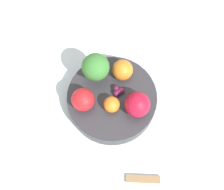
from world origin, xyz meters
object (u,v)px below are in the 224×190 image
Objects in this scene: apple_green at (83,100)px; orange_back at (112,104)px; apple_red at (137,104)px; napkin at (33,67)px; orange_front at (123,70)px; bowl at (112,100)px; broccoli at (96,67)px; grape_cluster at (118,91)px; spoon at (143,179)px.

apple_green is 1.43× the size of orange_back.
napkin is (0.22, 0.16, -0.07)m from apple_red.
bowl is at bearing 127.83° from orange_front.
apple_red is at bearing -159.97° from broccoli.
broccoli reaches higher than grape_cluster.
bowl is 0.09m from broccoli.
grape_cluster reaches higher than spoon.
bowl is 2.82× the size of spoon.
apple_green reaches higher than spoon.
apple_green is at bearing 81.48° from grape_cluster.
orange_front reaches higher than grape_cluster.
orange_front is at bearing -45.90° from orange_back.
apple_green is 0.71× the size of spoon.
orange_back is at bearing -126.54° from apple_green.
bowl is 4.34× the size of orange_front.
bowl is 0.07m from orange_front.
bowl is 3.66× the size of apple_red.
apple_green is at bearing 128.97° from broccoli.
grape_cluster is (0.02, -0.03, -0.01)m from orange_back.
apple_green is at bearing 55.34° from apple_red.
napkin is at bearing 35.12° from apple_red.
broccoli is (0.06, 0.01, 0.07)m from bowl.
orange_front is 1.66× the size of grape_cluster.
broccoli is 2.21× the size of orange_back.
bowl is 0.22m from napkin.
bowl reaches higher than spoon.
broccoli reaches higher than apple_red.
grape_cluster is at bearing -77.80° from bowl.
apple_green reaches higher than grape_cluster.
bowl is 1.43× the size of napkin.
orange_back reaches higher than napkin.
orange_back is at bearing -4.62° from spoon.
apple_green is 0.08m from grape_cluster.
apple_red is 1.18× the size of orange_front.
bowl is 2.57× the size of broccoli.
spoon is at bearing -164.52° from napkin.
orange_back is at bearing 149.30° from bowl.
apple_green is at bearing 10.30° from spoon.
napkin is (0.11, 0.12, -0.09)m from broccoli.
orange_front is 0.24m from spoon.
apple_red reaches higher than napkin.
broccoli is 1.69× the size of orange_front.
bowl is 0.08m from apple_red.
orange_front reaches higher than napkin.
orange_front is (0.09, -0.01, -0.00)m from apple_red.
apple_green is 0.06m from orange_back.
orange_front is at bearing -52.17° from bowl.
bowl is 3.97× the size of apple_green.
apple_red is 0.28m from napkin.
orange_front is (0.02, -0.11, -0.00)m from apple_green.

